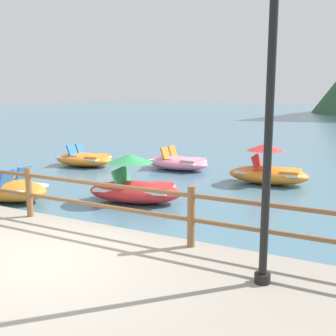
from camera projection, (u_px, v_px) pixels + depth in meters
dock_railing at (101, 198)px, 7.01m from camera, size 23.92×0.12×0.95m
lamp_post at (271, 84)px, 4.68m from camera, size 0.28×0.28×4.02m
pedal_boat_1 at (135, 186)px, 10.46m from camera, size 2.64×1.77×1.24m
pedal_boat_2 at (84, 159)px, 15.84m from camera, size 2.45×1.56×0.84m
pedal_boat_3 at (268, 171)px, 12.62m from camera, size 2.52×1.37×1.24m
pedal_boat_4 at (5, 188)px, 10.71m from camera, size 2.57×1.35×0.89m
pedal_boat_6 at (178, 163)px, 15.08m from camera, size 2.50×1.49×0.83m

